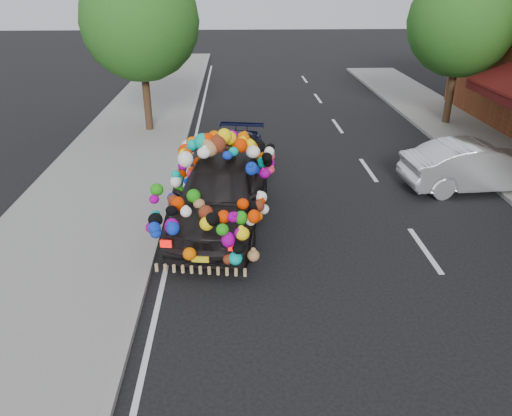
# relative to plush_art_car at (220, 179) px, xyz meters

# --- Properties ---
(ground) EXTENTS (100.00, 100.00, 0.00)m
(ground) POSITION_rel_plush_art_car_xyz_m (0.88, -1.44, -1.19)
(ground) COLOR black
(ground) RESTS_ON ground
(sidewalk) EXTENTS (4.00, 60.00, 0.12)m
(sidewalk) POSITION_rel_plush_art_car_xyz_m (-3.42, -1.44, -1.13)
(sidewalk) COLOR gray
(sidewalk) RESTS_ON ground
(kerb) EXTENTS (0.15, 60.00, 0.13)m
(kerb) POSITION_rel_plush_art_car_xyz_m (-1.47, -1.44, -1.12)
(kerb) COLOR gray
(kerb) RESTS_ON ground
(lane_markings) EXTENTS (6.00, 50.00, 0.01)m
(lane_markings) POSITION_rel_plush_art_car_xyz_m (4.48, -1.44, -1.18)
(lane_markings) COLOR silver
(lane_markings) RESTS_ON ground
(tree_near_sidewalk) EXTENTS (4.20, 4.20, 6.13)m
(tree_near_sidewalk) POSITION_rel_plush_art_car_xyz_m (-2.92, 8.06, 2.83)
(tree_near_sidewalk) COLOR #332114
(tree_near_sidewalk) RESTS_ON ground
(tree_far_b) EXTENTS (4.00, 4.00, 5.90)m
(tree_far_b) POSITION_rel_plush_art_car_xyz_m (8.88, 8.56, 2.70)
(tree_far_b) COLOR #332114
(tree_far_b) RESTS_ON ground
(plush_art_car) EXTENTS (3.03, 5.34, 2.30)m
(plush_art_car) POSITION_rel_plush_art_car_xyz_m (0.00, 0.00, 0.00)
(plush_art_car) COLOR black
(plush_art_car) RESTS_ON ground
(navy_sedan) EXTENTS (2.36, 4.35, 1.20)m
(navy_sedan) POSITION_rel_plush_art_car_xyz_m (0.26, 3.06, -0.59)
(navy_sedan) COLOR black
(navy_sedan) RESTS_ON ground
(silver_hatchback) EXTENTS (4.20, 1.71, 1.35)m
(silver_hatchback) POSITION_rel_plush_art_car_xyz_m (7.08, 1.94, -0.51)
(silver_hatchback) COLOR silver
(silver_hatchback) RESTS_ON ground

